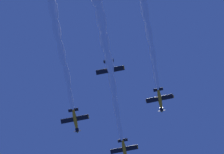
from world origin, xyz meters
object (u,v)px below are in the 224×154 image
object	(u,v)px
airplane_right_wingman	(160,100)
airplane_slot_tail	(110,72)
airplane_left_wingman	(75,120)
airplane_lead	(124,150)

from	to	relation	value
airplane_right_wingman	airplane_slot_tail	world-z (taller)	airplane_right_wingman
airplane_left_wingman	airplane_slot_tail	bearing A→B (deg)	-28.53
airplane_left_wingman	airplane_right_wingman	xyz separation A→B (m)	(24.26, 5.36, 1.17)
airplane_right_wingman	airplane_left_wingman	bearing A→B (deg)	-167.54
airplane_left_wingman	airplane_slot_tail	distance (m)	17.16
airplane_right_wingman	airplane_slot_tail	distance (m)	16.45
airplane_left_wingman	airplane_right_wingman	distance (m)	24.88
airplane_slot_tail	airplane_right_wingman	bearing A→B (deg)	55.86
airplane_slot_tail	airplane_left_wingman	bearing A→B (deg)	151.47
airplane_slot_tail	airplane_lead	bearing A→B (deg)	105.73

